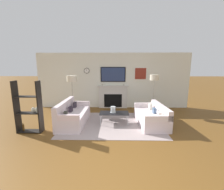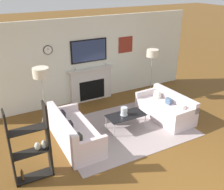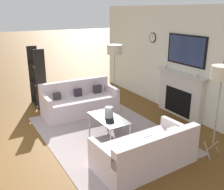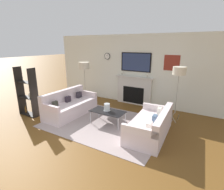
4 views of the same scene
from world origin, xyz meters
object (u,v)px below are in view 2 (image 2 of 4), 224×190
(shelf_unit, at_px, (31,147))
(couch_right, at_px, (166,109))
(hurricane_candle, at_px, (124,112))
(couch_left, at_px, (74,133))
(coffee_table, at_px, (126,116))
(floor_lamp_left, at_px, (41,73))
(floor_lamp_right, at_px, (153,54))

(shelf_unit, bearing_deg, couch_right, 10.60)
(hurricane_candle, bearing_deg, couch_right, -2.26)
(couch_left, relative_size, shelf_unit, 1.17)
(coffee_table, relative_size, shelf_unit, 0.64)
(floor_lamp_left, height_order, shelf_unit, floor_lamp_left)
(coffee_table, distance_m, shelf_unit, 2.77)
(coffee_table, xyz_separation_m, floor_lamp_left, (-1.84, 1.24, 1.13))
(floor_lamp_left, height_order, floor_lamp_right, floor_lamp_right)
(floor_lamp_right, bearing_deg, shelf_unit, -155.17)
(floor_lamp_left, relative_size, shelf_unit, 1.02)
(couch_left, height_order, shelf_unit, shelf_unit)
(couch_left, bearing_deg, hurricane_candle, 2.23)
(floor_lamp_right, bearing_deg, hurricane_candle, -145.31)
(couch_left, height_order, coffee_table, couch_left)
(couch_left, bearing_deg, couch_right, 0.03)
(floor_lamp_right, bearing_deg, couch_left, -158.44)
(coffee_table, distance_m, hurricane_candle, 0.14)
(couch_left, relative_size, coffee_table, 1.82)
(floor_lamp_left, xyz_separation_m, floor_lamp_right, (3.55, 0.00, 0.05))
(couch_left, relative_size, couch_right, 1.06)
(hurricane_candle, height_order, shelf_unit, shelf_unit)
(coffee_table, xyz_separation_m, shelf_unit, (-2.64, -0.77, 0.37))
(couch_left, height_order, hurricane_candle, couch_left)
(couch_right, bearing_deg, floor_lamp_left, 158.44)
(shelf_unit, bearing_deg, floor_lamp_right, 24.83)
(couch_left, xyz_separation_m, shelf_unit, (-1.14, -0.74, 0.46))
(couch_left, xyz_separation_m, hurricane_candle, (1.45, 0.06, 0.21))
(coffee_table, distance_m, floor_lamp_left, 2.49)
(floor_lamp_right, distance_m, shelf_unit, 4.85)
(couch_right, bearing_deg, shelf_unit, -169.40)
(coffee_table, xyz_separation_m, hurricane_candle, (-0.04, 0.03, 0.13))
(couch_right, distance_m, floor_lamp_left, 3.65)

